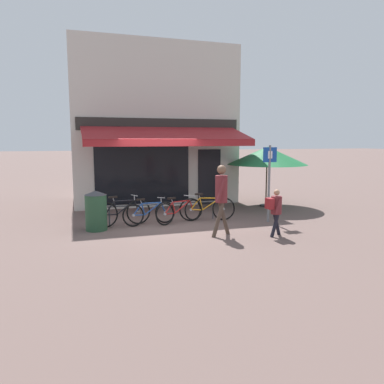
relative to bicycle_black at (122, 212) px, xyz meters
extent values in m
plane|color=brown|center=(1.31, -0.27, -0.39)|extent=(160.00, 160.00, 0.00)
cube|color=beige|center=(1.81, 4.24, 2.61)|extent=(6.23, 3.00, 6.02)
cube|color=black|center=(1.12, 2.72, 0.86)|extent=(3.43, 0.04, 2.20)
cube|color=black|center=(3.68, 2.72, 0.66)|extent=(0.90, 0.04, 2.10)
cube|color=#282623|center=(1.81, 2.72, 2.61)|extent=(5.92, 0.06, 0.44)
cube|color=maroon|center=(1.81, 1.79, 2.28)|extent=(5.61, 1.91, 0.50)
cube|color=maroon|center=(1.81, 0.84, 1.96)|extent=(5.61, 0.03, 0.20)
cylinder|color=#47494F|center=(1.25, 0.14, 0.16)|extent=(3.30, 0.04, 0.04)
cylinder|color=#47494F|center=(-0.35, 0.14, -0.12)|extent=(0.04, 0.04, 0.55)
cylinder|color=#47494F|center=(2.85, 0.14, -0.12)|extent=(0.04, 0.04, 0.55)
torus|color=black|center=(0.49, 0.09, -0.03)|extent=(0.74, 0.23, 0.74)
cylinder|color=#9E9EA3|center=(0.49, 0.09, -0.03)|extent=(0.08, 0.08, 0.07)
torus|color=black|center=(-0.48, -0.09, -0.03)|extent=(0.74, 0.23, 0.74)
cylinder|color=#9E9EA3|center=(-0.48, -0.09, -0.03)|extent=(0.08, 0.08, 0.07)
cylinder|color=black|center=(0.12, 0.03, 0.14)|extent=(0.55, 0.16, 0.39)
cylinder|color=black|center=(0.08, 0.04, 0.33)|extent=(0.60, 0.15, 0.05)
cylinder|color=black|center=(-0.18, -0.02, 0.15)|extent=(0.12, 0.05, 0.39)
cylinder|color=black|center=(-0.31, -0.06, -0.04)|extent=(0.35, 0.10, 0.05)
cylinder|color=black|center=(-0.35, -0.06, 0.16)|extent=(0.30, 0.11, 0.38)
cylinder|color=black|center=(0.43, 0.09, 0.15)|extent=(0.14, 0.04, 0.36)
cylinder|color=#9E9EA3|center=(-0.23, -0.02, 0.39)|extent=(0.05, 0.03, 0.11)
cube|color=black|center=(-0.25, -0.02, 0.46)|extent=(0.26, 0.15, 0.06)
cylinder|color=#9E9EA3|center=(0.38, 0.10, 0.39)|extent=(0.03, 0.04, 0.14)
cylinder|color=#9E9EA3|center=(0.38, 0.10, 0.46)|extent=(0.12, 0.52, 0.06)
torus|color=black|center=(1.27, 0.02, -0.07)|extent=(0.66, 0.23, 0.65)
cylinder|color=#9E9EA3|center=(1.27, 0.02, -0.07)|extent=(0.08, 0.08, 0.08)
torus|color=black|center=(0.29, -0.17, -0.07)|extent=(0.66, 0.23, 0.65)
cylinder|color=#9E9EA3|center=(0.29, -0.17, -0.07)|extent=(0.08, 0.08, 0.08)
cylinder|color=#1E4793|center=(0.90, -0.04, 0.07)|extent=(0.55, 0.17, 0.34)
cylinder|color=#1E4793|center=(0.86, -0.03, 0.23)|extent=(0.61, 0.15, 0.05)
cylinder|color=#1E4793|center=(0.60, -0.10, 0.08)|extent=(0.12, 0.06, 0.34)
cylinder|color=#1E4793|center=(0.46, -0.14, -0.08)|extent=(0.35, 0.10, 0.05)
cylinder|color=#1E4793|center=(0.42, -0.13, 0.08)|extent=(0.30, 0.13, 0.34)
cylinder|color=#1E4793|center=(1.22, 0.02, 0.08)|extent=(0.15, 0.05, 0.31)
cylinder|color=#9E9EA3|center=(0.54, -0.08, 0.29)|extent=(0.06, 0.03, 0.11)
cube|color=black|center=(0.52, -0.08, 0.36)|extent=(0.26, 0.15, 0.06)
cylinder|color=#9E9EA3|center=(1.16, 0.03, 0.30)|extent=(0.03, 0.05, 0.14)
cylinder|color=#9E9EA3|center=(1.16, 0.04, 0.37)|extent=(0.12, 0.51, 0.08)
torus|color=black|center=(2.17, 0.10, -0.07)|extent=(0.63, 0.32, 0.65)
cylinder|color=#9E9EA3|center=(2.17, 0.10, -0.07)|extent=(0.09, 0.09, 0.07)
torus|color=black|center=(1.19, -0.30, -0.07)|extent=(0.63, 0.32, 0.65)
cylinder|color=#9E9EA3|center=(1.19, -0.30, -0.07)|extent=(0.09, 0.09, 0.07)
cylinder|color=#B21E1E|center=(1.80, -0.05, 0.07)|extent=(0.55, 0.27, 0.35)
cylinder|color=#B21E1E|center=(1.76, -0.05, 0.24)|extent=(0.62, 0.28, 0.05)
cylinder|color=#B21E1E|center=(1.49, -0.17, 0.08)|extent=(0.12, 0.05, 0.34)
cylinder|color=#B21E1E|center=(1.36, -0.23, -0.08)|extent=(0.36, 0.17, 0.05)
cylinder|color=#B21E1E|center=(1.32, -0.24, 0.09)|extent=(0.30, 0.17, 0.34)
cylinder|color=#B21E1E|center=(2.12, 0.08, 0.08)|extent=(0.15, 0.07, 0.32)
cylinder|color=#9E9EA3|center=(1.44, -0.18, 0.30)|extent=(0.06, 0.03, 0.11)
cube|color=black|center=(1.42, -0.18, 0.37)|extent=(0.26, 0.19, 0.06)
cylinder|color=#9E9EA3|center=(2.06, 0.07, 0.30)|extent=(0.04, 0.04, 0.14)
cylinder|color=#9E9EA3|center=(2.06, 0.08, 0.37)|extent=(0.22, 0.49, 0.06)
torus|color=black|center=(3.07, -0.18, -0.04)|extent=(0.71, 0.18, 0.71)
cylinder|color=#9E9EA3|center=(3.07, -0.18, -0.04)|extent=(0.08, 0.07, 0.07)
torus|color=black|center=(2.07, 0.00, -0.04)|extent=(0.71, 0.18, 0.71)
cylinder|color=#9E9EA3|center=(2.07, 0.00, -0.04)|extent=(0.08, 0.07, 0.07)
cylinder|color=orange|center=(2.69, -0.11, 0.12)|extent=(0.57, 0.13, 0.38)
cylinder|color=orange|center=(2.66, -0.10, 0.30)|extent=(0.62, 0.15, 0.05)
cylinder|color=orange|center=(2.39, -0.05, 0.13)|extent=(0.12, 0.06, 0.37)
cylinder|color=orange|center=(2.25, -0.03, -0.05)|extent=(0.36, 0.10, 0.05)
cylinder|color=orange|center=(2.21, -0.02, 0.14)|extent=(0.31, 0.08, 0.37)
cylinder|color=orange|center=(3.02, -0.17, 0.13)|extent=(0.15, 0.07, 0.34)
cylinder|color=#9E9EA3|center=(2.34, -0.04, 0.36)|extent=(0.06, 0.04, 0.11)
cube|color=black|center=(2.32, -0.04, 0.43)|extent=(0.25, 0.14, 0.05)
cylinder|color=#9E9EA3|center=(2.97, -0.15, 0.36)|extent=(0.03, 0.03, 0.14)
cylinder|color=#9E9EA3|center=(2.97, -0.15, 0.43)|extent=(0.12, 0.52, 0.03)
cylinder|color=#47382D|center=(2.41, -1.80, 0.04)|extent=(0.36, 0.13, 0.90)
cylinder|color=#47382D|center=(2.17, -1.99, 0.04)|extent=(0.36, 0.13, 0.90)
cylinder|color=maroon|center=(2.29, -1.89, 0.82)|extent=(0.34, 0.34, 0.69)
sphere|color=brown|center=(2.29, -1.89, 1.32)|extent=(0.23, 0.23, 0.23)
cylinder|color=maroon|center=(2.20, -2.08, 0.82)|extent=(0.30, 0.17, 0.61)
cylinder|color=maroon|center=(2.37, -1.71, 0.82)|extent=(0.30, 0.17, 0.61)
cylinder|color=black|center=(3.69, -2.28, -0.11)|extent=(0.26, 0.11, 0.60)
cylinder|color=black|center=(3.54, -2.44, -0.11)|extent=(0.26, 0.11, 0.60)
cylinder|color=maroon|center=(3.62, -2.36, 0.41)|extent=(0.30, 0.30, 0.46)
sphere|color=#A87A5B|center=(3.62, -2.36, 0.74)|extent=(0.15, 0.15, 0.15)
cylinder|color=maroon|center=(3.57, -2.52, 0.41)|extent=(0.22, 0.14, 0.41)
cylinder|color=maroon|center=(3.67, -2.20, 0.41)|extent=(0.22, 0.14, 0.41)
cube|color=maroon|center=(3.41, -2.38, 0.46)|extent=(0.16, 0.24, 0.27)
cylinder|color=#23472D|center=(-0.74, -0.31, 0.09)|extent=(0.58, 0.58, 0.98)
cone|color=#33353A|center=(-0.74, -0.31, 0.64)|extent=(0.60, 0.60, 0.12)
cylinder|color=slate|center=(4.27, -0.80, 0.76)|extent=(0.07, 0.07, 2.30)
cube|color=#14429E|center=(4.27, -0.81, 1.63)|extent=(0.44, 0.02, 0.44)
cube|color=white|center=(4.27, -0.83, 1.63)|extent=(0.14, 0.01, 0.22)
cylinder|color=#4C3D2D|center=(5.52, 1.59, 0.69)|extent=(0.05, 0.05, 2.16)
cone|color=#196033|center=(5.52, 1.59, 1.49)|extent=(2.92, 2.92, 0.66)
cylinder|color=#262628|center=(5.52, 1.59, -0.36)|extent=(0.44, 0.44, 0.06)
camera|label=1|loc=(-1.31, -10.65, 2.06)|focal=35.00mm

